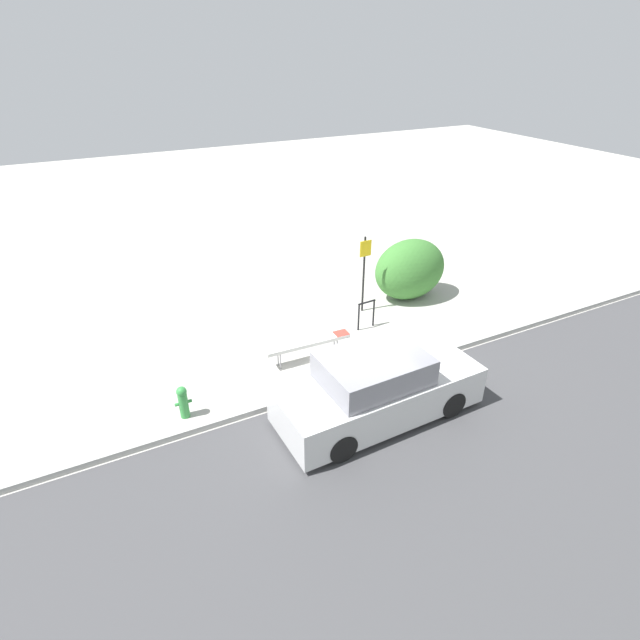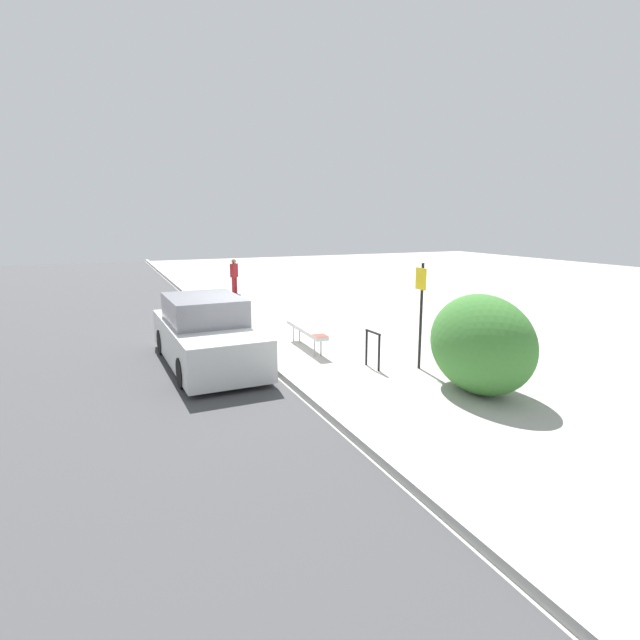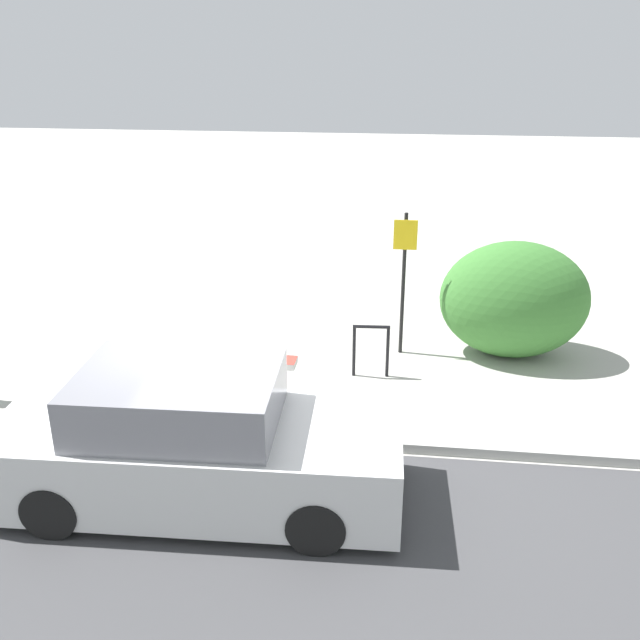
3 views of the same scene
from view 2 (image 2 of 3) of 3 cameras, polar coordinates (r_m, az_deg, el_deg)
The scene contains 10 objects.
ground_plane at distance 11.71m, azimuth -6.55°, elevation -4.50°, with size 60.00×60.00×0.00m, color #ADAAA3.
road_strip at distance 11.39m, azimuth -32.29°, elevation -6.70°, with size 60.00×10.00×0.01m.
curb at distance 11.69m, azimuth -6.55°, elevation -4.20°, with size 60.00×0.20×0.13m.
bench at distance 12.47m, azimuth -1.55°, elevation -1.15°, with size 2.21×0.38×0.55m.
bike_rack at distance 10.92m, azimuth 6.05°, elevation -2.93°, with size 0.55×0.08×0.83m.
sign_post at distance 10.86m, azimuth 11.46°, elevation 1.57°, with size 0.36×0.08×2.30m.
fire_hydrant at distance 15.32m, azimuth -8.89°, elevation 0.81°, with size 0.36×0.22×0.77m.
shrub_hedge at distance 9.71m, azimuth 17.92°, elevation -2.65°, with size 2.31×1.53×1.87m.
pedestrian at distance 22.16m, azimuth -9.78°, elevation 5.10°, with size 0.36×0.38×1.50m.
parked_car_near at distance 11.38m, azimuth -12.86°, elevation -1.65°, with size 4.42×1.84×1.53m.
Camera 2 is at (10.77, -3.28, 3.21)m, focal length 28.00 mm.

